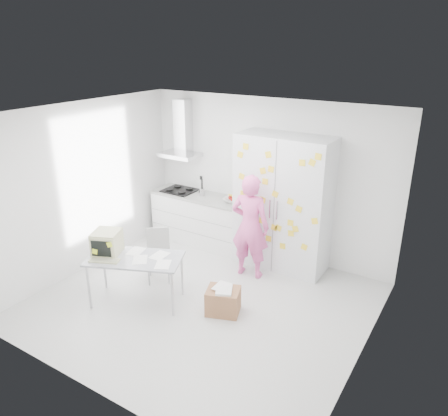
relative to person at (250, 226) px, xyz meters
The scene contains 10 objects.
floor 1.40m from the person, 98.99° to the right, with size 4.50×4.00×0.02m, color silver.
walls 0.66m from the person, 114.60° to the right, with size 4.52×4.01×2.70m.
ceiling 2.17m from the person, 98.99° to the right, with size 4.50×4.00×0.02m, color white.
counter_run 1.54m from the person, 156.38° to the left, with size 1.84×0.63×1.28m.
range_hood 2.26m from the person, 158.03° to the left, with size 0.70×0.48×1.01m.
tall_cabinet 0.69m from the person, 64.35° to the left, with size 1.50×0.68×2.20m.
person is the anchor object (origin of this frame).
desk 2.04m from the person, 127.90° to the right, with size 1.46×1.12×1.04m.
chair 1.48m from the person, 143.44° to the right, with size 0.52×0.52×0.83m.
cardboard_box 1.32m from the person, 79.58° to the right, with size 0.54×0.49×0.39m.
Camera 1 is at (3.11, -4.39, 3.55)m, focal length 35.00 mm.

